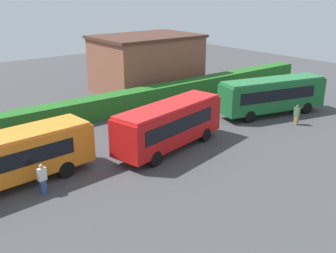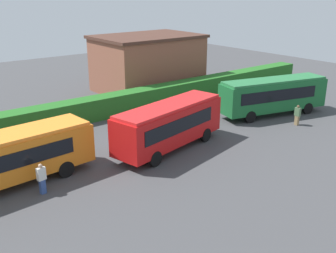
{
  "view_description": "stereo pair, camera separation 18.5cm",
  "coord_description": "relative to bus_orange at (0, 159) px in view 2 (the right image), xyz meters",
  "views": [
    {
      "loc": [
        -15.53,
        -21.49,
        10.57
      ],
      "look_at": [
        0.79,
        -1.01,
        1.38
      ],
      "focal_mm": 42.59,
      "sensor_mm": 36.0,
      "label": 1
    },
    {
      "loc": [
        -15.39,
        -21.6,
        10.57
      ],
      "look_at": [
        0.79,
        -1.01,
        1.38
      ],
      "focal_mm": 42.59,
      "sensor_mm": 36.0,
      "label": 2
    }
  ],
  "objects": [
    {
      "name": "ground_plane",
      "position": [
        10.35,
        0.35,
        -1.75
      ],
      "size": [
        79.96,
        79.96,
        0.0
      ],
      "primitive_type": "plane",
      "color": "#424244"
    },
    {
      "name": "person_left",
      "position": [
        1.48,
        -2.0,
        -0.83
      ],
      "size": [
        0.49,
        0.34,
        1.75
      ],
      "rotation": [
        0.0,
        0.0,
        1.75
      ],
      "color": "#334C8C",
      "rests_on": "ground_plane"
    },
    {
      "name": "bus_green",
      "position": [
        22.65,
        -0.72,
        0.08
      ],
      "size": [
        9.97,
        4.66,
        3.17
      ],
      "rotation": [
        0.0,
        0.0,
        -0.25
      ],
      "color": "#19602D",
      "rests_on": "ground_plane"
    },
    {
      "name": "depot_building",
      "position": [
        19.43,
        13.39,
        1.18
      ],
      "size": [
        10.8,
        7.57,
        5.83
      ],
      "color": "brown",
      "rests_on": "ground_plane"
    },
    {
      "name": "hedge_row",
      "position": [
        10.35,
        7.85,
        -0.84
      ],
      "size": [
        51.98,
        1.76,
        1.82
      ],
      "primitive_type": "cube",
      "color": "#246421",
      "rests_on": "ground_plane"
    },
    {
      "name": "bus_orange",
      "position": [
        0.0,
        0.0,
        0.0
      ],
      "size": [
        10.71,
        3.32,
        3.01
      ],
      "rotation": [
        0.0,
        0.0,
        0.07
      ],
      "color": "orange",
      "rests_on": "ground_plane"
    },
    {
      "name": "bus_red",
      "position": [
        10.77,
        -1.29,
        0.09
      ],
      "size": [
        9.2,
        4.23,
        3.19
      ],
      "rotation": [
        0.0,
        0.0,
        0.21
      ],
      "color": "red",
      "rests_on": "ground_plane"
    },
    {
      "name": "person_right",
      "position": [
        24.74,
        1.63,
        -0.88
      ],
      "size": [
        0.42,
        0.28,
        1.65
      ],
      "rotation": [
        0.0,
        0.0,
        1.63
      ],
      "color": "black",
      "rests_on": "ground_plane"
    },
    {
      "name": "person_center",
      "position": [
        21.99,
        -3.71,
        -0.88
      ],
      "size": [
        0.27,
        0.46,
        1.67
      ],
      "rotation": [
        0.0,
        0.0,
        3.12
      ],
      "color": "olive",
      "rests_on": "ground_plane"
    }
  ]
}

